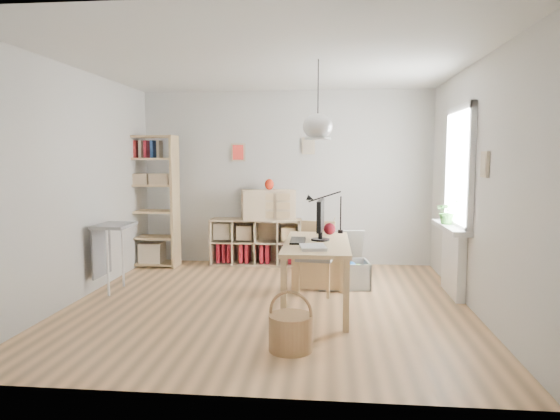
# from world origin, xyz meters

# --- Properties ---
(ground) EXTENTS (4.50, 4.50, 0.00)m
(ground) POSITION_xyz_m (0.00, 0.00, 0.00)
(ground) COLOR tan
(ground) RESTS_ON ground
(room_shell) EXTENTS (4.50, 4.50, 4.50)m
(room_shell) POSITION_xyz_m (0.55, -0.15, 2.00)
(room_shell) COLOR silver
(room_shell) RESTS_ON ground
(window_unit) EXTENTS (0.07, 1.16, 1.46)m
(window_unit) POSITION_xyz_m (2.23, 0.60, 1.55)
(window_unit) COLOR white
(window_unit) RESTS_ON ground
(radiator) EXTENTS (0.10, 0.80, 0.80)m
(radiator) POSITION_xyz_m (2.19, 0.60, 0.40)
(radiator) COLOR white
(radiator) RESTS_ON ground
(windowsill) EXTENTS (0.22, 1.20, 0.06)m
(windowsill) POSITION_xyz_m (2.14, 0.60, 0.83)
(windowsill) COLOR silver
(windowsill) RESTS_ON radiator
(desk) EXTENTS (0.70, 1.50, 0.75)m
(desk) POSITION_xyz_m (0.55, -0.15, 0.66)
(desk) COLOR tan
(desk) RESTS_ON ground
(cube_shelf) EXTENTS (1.40, 0.38, 0.72)m
(cube_shelf) POSITION_xyz_m (-0.47, 2.08, 0.30)
(cube_shelf) COLOR tan
(cube_shelf) RESTS_ON ground
(tall_bookshelf) EXTENTS (0.80, 0.38, 2.00)m
(tall_bookshelf) POSITION_xyz_m (-2.04, 1.80, 1.09)
(tall_bookshelf) COLOR tan
(tall_bookshelf) RESTS_ON ground
(side_table) EXTENTS (0.40, 0.55, 0.85)m
(side_table) POSITION_xyz_m (-2.04, 0.35, 0.67)
(side_table) COLOR gray
(side_table) RESTS_ON ground
(chair) EXTENTS (0.48, 0.48, 0.88)m
(chair) POSITION_xyz_m (0.53, 0.54, 0.50)
(chair) COLOR gray
(chair) RESTS_ON ground
(wicker_basket) EXTENTS (0.38, 0.38, 0.53)m
(wicker_basket) POSITION_xyz_m (0.36, -1.37, 0.17)
(wicker_basket) COLOR olive
(wicker_basket) RESTS_ON ground
(storage_chest) EXTENTS (0.73, 0.81, 0.70)m
(storage_chest) POSITION_xyz_m (0.86, 0.89, 0.23)
(storage_chest) COLOR #B6B6B1
(storage_chest) RESTS_ON ground
(monitor) EXTENTS (0.21, 0.52, 0.45)m
(monitor) POSITION_xyz_m (0.59, -0.04, 1.00)
(monitor) COLOR black
(monitor) RESTS_ON desk
(keyboard) EXTENTS (0.17, 0.43, 0.02)m
(keyboard) POSITION_xyz_m (0.34, -0.14, 0.76)
(keyboard) COLOR black
(keyboard) RESTS_ON desk
(task_lamp) EXTENTS (0.45, 0.17, 0.48)m
(task_lamp) POSITION_xyz_m (0.60, 0.46, 1.08)
(task_lamp) COLOR black
(task_lamp) RESTS_ON desk
(yarn_ball) EXTENTS (0.14, 0.14, 0.14)m
(yarn_ball) POSITION_xyz_m (0.69, 0.38, 0.82)
(yarn_ball) COLOR #4C0A0C
(yarn_ball) RESTS_ON desk
(paper_tray) EXTENTS (0.29, 0.35, 0.03)m
(paper_tray) POSITION_xyz_m (0.52, -0.56, 0.77)
(paper_tray) COLOR silver
(paper_tray) RESTS_ON desk
(drawer_chest) EXTENTS (0.86, 0.55, 0.46)m
(drawer_chest) POSITION_xyz_m (-0.25, 2.04, 0.95)
(drawer_chest) COLOR tan
(drawer_chest) RESTS_ON cube_shelf
(red_vase) EXTENTS (0.14, 0.14, 0.17)m
(red_vase) POSITION_xyz_m (-0.24, 2.04, 1.26)
(red_vase) COLOR #AA1F0E
(red_vase) RESTS_ON drawer_chest
(potted_plant) EXTENTS (0.28, 0.25, 0.30)m
(potted_plant) POSITION_xyz_m (2.12, 0.67, 1.01)
(potted_plant) COLOR #33702A
(potted_plant) RESTS_ON windowsill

